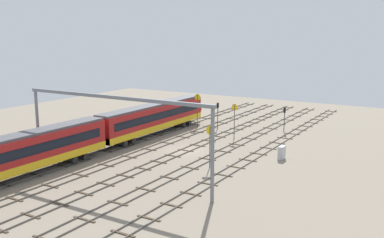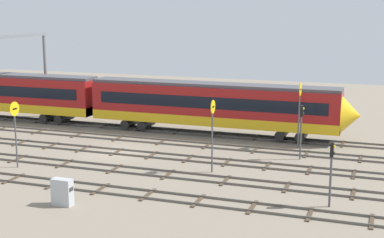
% 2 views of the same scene
% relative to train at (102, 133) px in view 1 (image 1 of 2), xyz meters
% --- Properties ---
extents(ground_plane, '(102.37, 102.37, 0.00)m').
position_rel_train_xyz_m(ground_plane, '(6.35, -9.16, -2.66)').
color(ground_plane, gray).
extents(track_near_foreground, '(86.37, 2.40, 0.16)m').
position_rel_train_xyz_m(track_near_foreground, '(6.35, -18.32, -2.59)').
color(track_near_foreground, '#59544C').
rests_on(track_near_foreground, ground).
extents(track_second_near, '(86.37, 2.40, 0.16)m').
position_rel_train_xyz_m(track_second_near, '(6.35, -13.74, -2.59)').
color(track_second_near, '#59544C').
rests_on(track_second_near, ground).
extents(track_middle, '(86.37, 2.40, 0.16)m').
position_rel_train_xyz_m(track_middle, '(6.35, -9.16, -2.59)').
color(track_middle, '#59544C').
rests_on(track_middle, ground).
extents(track_second_far, '(86.37, 2.40, 0.16)m').
position_rel_train_xyz_m(track_second_far, '(6.35, -4.58, -2.59)').
color(track_second_far, '#59544C').
rests_on(track_second_far, ground).
extents(track_with_train, '(86.37, 2.40, 0.16)m').
position_rel_train_xyz_m(track_with_train, '(6.35, 0.00, -2.59)').
color(track_with_train, '#59544C').
rests_on(track_with_train, ground).
extents(train, '(50.40, 3.24, 4.80)m').
position_rel_train_xyz_m(train, '(0.00, 0.00, 0.00)').
color(train, maroon).
rests_on(train, ground).
extents(overhead_gantry, '(0.40, 24.34, 9.30)m').
position_rel_train_xyz_m(overhead_gantry, '(-8.25, -9.28, 4.58)').
color(overhead_gantry, slate).
rests_on(overhead_gantry, ground).
extents(speed_sign_near_foreground, '(0.14, 0.98, 5.39)m').
position_rel_train_xyz_m(speed_sign_near_foreground, '(15.62, -11.95, 0.88)').
color(speed_sign_near_foreground, '#4C4C51').
rests_on(speed_sign_near_foreground, ground).
extents(speed_sign_mid_trackside, '(0.14, 1.08, 5.05)m').
position_rel_train_xyz_m(speed_sign_mid_trackside, '(1.29, -15.67, 0.75)').
color(speed_sign_mid_trackside, '#4C4C51').
rests_on(speed_sign_mid_trackside, ground).
extents(speed_sign_far_trackside, '(0.14, 1.09, 5.68)m').
position_rel_train_xyz_m(speed_sign_far_trackside, '(20.48, -2.73, 1.15)').
color(speed_sign_far_trackside, '#4C4C51').
rests_on(speed_sign_far_trackside, ground).
extents(signal_light_trackside_approach, '(0.31, 0.32, 4.39)m').
position_rel_train_xyz_m(signal_light_trackside_approach, '(21.19, -6.21, 0.22)').
color(signal_light_trackside_approach, '#4C4C51').
rests_on(signal_light_trackside_approach, ground).
extents(signal_light_trackside_departure, '(0.31, 0.32, 4.04)m').
position_rel_train_xyz_m(signal_light_trackside_departure, '(24.55, -16.57, 0.01)').
color(signal_light_trackside_departure, '#4C4C51').
rests_on(signal_light_trackside_departure, ground).
extents(relay_cabinet, '(1.29, 0.62, 1.67)m').
position_rel_train_xyz_m(relay_cabinet, '(9.08, -21.73, -1.82)').
color(relay_cabinet, '#B2B7BC').
rests_on(relay_cabinet, ground).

